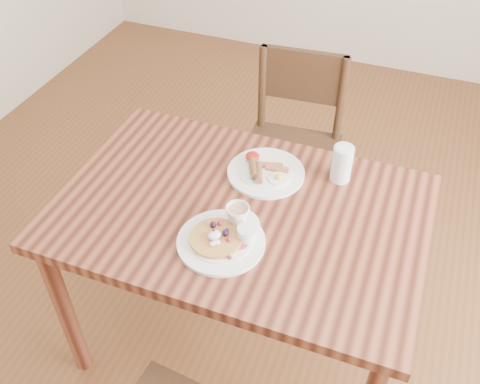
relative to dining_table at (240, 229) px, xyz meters
The scene contains 7 objects.
ground 0.65m from the dining_table, ahead, with size 5.00×5.00×0.00m, color brown.
dining_table is the anchor object (origin of this frame).
chair_far 0.75m from the dining_table, 91.96° to the left, with size 0.45×0.45×0.88m.
pancake_plate 0.20m from the dining_table, 88.19° to the right, with size 0.27×0.27×0.06m.
breakfast_plate 0.22m from the dining_table, 84.23° to the left, with size 0.27×0.27×0.04m.
teacup_saucer 0.15m from the dining_table, 74.40° to the right, with size 0.14×0.14×0.08m.
water_glass 0.41m from the dining_table, 43.89° to the left, with size 0.07×0.07×0.13m, color silver.
Camera 1 is at (0.45, -1.17, 1.96)m, focal length 40.00 mm.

